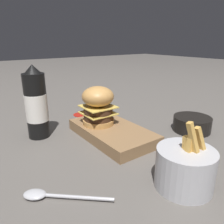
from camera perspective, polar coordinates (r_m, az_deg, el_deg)
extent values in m
plane|color=#5B5651|center=(0.71, 3.08, -6.04)|extent=(6.00, 6.00, 0.00)
cube|color=olive|center=(0.68, 0.00, -5.31)|extent=(0.28, 0.16, 0.03)
cylinder|color=tan|center=(0.70, -3.58, -2.46)|extent=(0.10, 0.10, 0.02)
cylinder|color=#422819|center=(0.70, -3.60, -1.12)|extent=(0.09, 0.09, 0.02)
cube|color=#EAC656|center=(0.69, -3.62, -0.27)|extent=(0.10, 0.10, 0.00)
cylinder|color=#422819|center=(0.69, -3.64, 0.58)|extent=(0.09, 0.09, 0.02)
cube|color=#EAC656|center=(0.69, -3.66, 1.45)|extent=(0.10, 0.10, 0.00)
ellipsoid|color=tan|center=(0.68, -3.71, 4.09)|extent=(0.10, 0.10, 0.06)
cylinder|color=black|center=(0.70, -19.13, 1.45)|extent=(0.07, 0.07, 0.20)
cylinder|color=white|center=(0.70, -19.10, 1.14)|extent=(0.07, 0.07, 0.08)
cone|color=black|center=(0.68, -20.13, 10.55)|extent=(0.05, 0.05, 0.03)
cylinder|color=#B7B7BC|center=(0.48, 18.43, -13.81)|extent=(0.12, 0.12, 0.08)
cube|color=gold|center=(0.47, 20.26, -9.43)|extent=(0.01, 0.03, 0.07)
cube|color=gold|center=(0.46, 18.83, -9.52)|extent=(0.02, 0.02, 0.07)
cube|color=gold|center=(0.47, 18.59, -9.38)|extent=(0.01, 0.01, 0.06)
cube|color=gold|center=(0.45, 20.73, -8.06)|extent=(0.03, 0.03, 0.10)
cube|color=gold|center=(0.46, 19.40, -9.47)|extent=(0.01, 0.02, 0.07)
cube|color=gold|center=(0.47, 22.35, -8.09)|extent=(0.03, 0.03, 0.08)
cylinder|color=black|center=(0.78, 20.15, -2.91)|extent=(0.12, 0.12, 0.05)
cylinder|color=#CC4C33|center=(0.77, 20.32, -1.42)|extent=(0.10, 0.10, 0.01)
cylinder|color=#B2B2B7|center=(0.45, -8.43, -21.19)|extent=(0.09, 0.10, 0.01)
ellipsoid|color=#B2B2B7|center=(0.48, -19.51, -19.62)|extent=(0.05, 0.05, 0.01)
cylinder|color=#B21E14|center=(0.90, -8.18, -0.63)|extent=(0.06, 0.06, 0.00)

